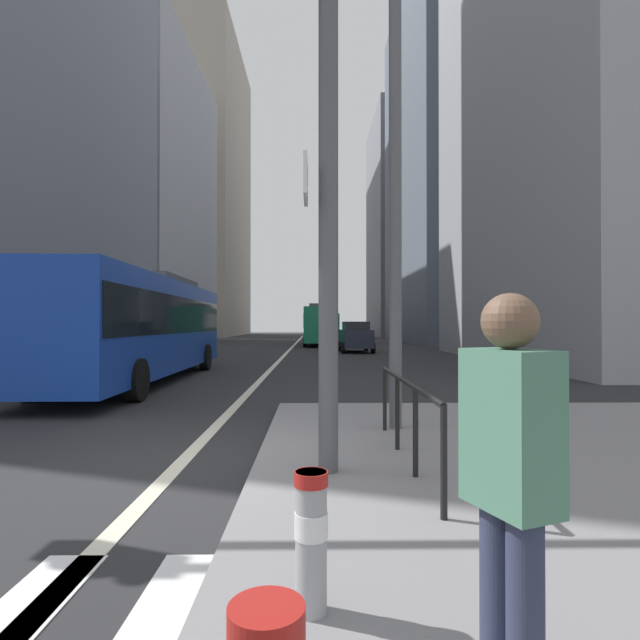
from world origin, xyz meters
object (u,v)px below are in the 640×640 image
object	(u,v)px
bollard_left	(311,533)
pedestrian_waiting	(510,479)
city_bus_red_receding	(320,323)
street_lamp_post	(395,104)
traffic_signal_gantry	(124,113)
city_bus_blue_oncoming	(141,322)
car_oncoming_mid	(182,337)
city_bus_red_distant	(328,324)
car_receding_near	(355,337)

from	to	relation	value
bollard_left	pedestrian_waiting	xyz separation A→B (m)	(0.84, -0.75, 0.54)
city_bus_red_receding	street_lamp_post	world-z (taller)	street_lamp_post
traffic_signal_gantry	pedestrian_waiting	size ratio (longest dim) A/B	3.80
city_bus_blue_oncoming	car_oncoming_mid	distance (m)	16.52
city_bus_red_distant	traffic_signal_gantry	distance (m)	60.27
car_receding_near	car_oncoming_mid	bearing A→B (deg)	-179.99
city_bus_blue_oncoming	traffic_signal_gantry	distance (m)	10.58
car_oncoming_mid	pedestrian_waiting	distance (m)	30.85
city_bus_blue_oncoming	pedestrian_waiting	xyz separation A→B (m)	(6.17, -13.22, -0.70)
bollard_left	city_bus_blue_oncoming	bearing A→B (deg)	113.15
city_bus_red_receding	car_oncoming_mid	world-z (taller)	city_bus_red_receding
car_oncoming_mid	car_receding_near	size ratio (longest dim) A/B	0.95
car_receding_near	traffic_signal_gantry	distance (m)	26.63
car_receding_near	street_lamp_post	xyz separation A→B (m)	(-1.34, -23.72, 4.29)
bollard_left	city_bus_red_receding	bearing A→B (deg)	89.20
car_receding_near	traffic_signal_gantry	bearing A→B (deg)	-100.32
car_receding_near	pedestrian_waiting	distance (m)	29.49
car_oncoming_mid	street_lamp_post	size ratio (longest dim) A/B	0.55
city_bus_red_distant	pedestrian_waiting	size ratio (longest dim) A/B	6.65
city_bus_red_receding	bollard_left	bearing A→B (deg)	-90.80
car_receding_near	pedestrian_waiting	xyz separation A→B (m)	(-1.80, -29.44, 0.15)
car_receding_near	pedestrian_waiting	size ratio (longest dim) A/B	2.60
city_bus_red_receding	bollard_left	world-z (taller)	city_bus_red_receding
pedestrian_waiting	car_receding_near	bearing A→B (deg)	86.50
traffic_signal_gantry	bollard_left	world-z (taller)	traffic_signal_gantry
car_receding_near	bollard_left	size ratio (longest dim) A/B	5.76
city_bus_red_distant	pedestrian_waiting	bearing A→B (deg)	-90.88
city_bus_red_receding	traffic_signal_gantry	size ratio (longest dim) A/B	1.73
street_lamp_post	bollard_left	xyz separation A→B (m)	(-1.30, -4.96, -4.69)
street_lamp_post	city_bus_red_distant	bearing A→B (deg)	89.48
car_receding_near	bollard_left	distance (m)	28.81
city_bus_red_receding	city_bus_blue_oncoming	bearing A→B (deg)	-102.39
city_bus_red_receding	city_bus_red_distant	size ratio (longest dim) A/B	0.99
pedestrian_waiting	city_bus_red_distant	bearing A→B (deg)	89.12
traffic_signal_gantry	bollard_left	distance (m)	4.90
city_bus_blue_oncoming	street_lamp_post	world-z (taller)	street_lamp_post
city_bus_red_distant	car_oncoming_mid	bearing A→B (deg)	-106.68
car_oncoming_mid	pedestrian_waiting	size ratio (longest dim) A/B	2.46
city_bus_blue_oncoming	street_lamp_post	xyz separation A→B (m)	(6.63, -7.51, 3.45)
city_bus_red_distant	bollard_left	bearing A→B (deg)	-91.66
pedestrian_waiting	street_lamp_post	bearing A→B (deg)	85.40
car_oncoming_mid	traffic_signal_gantry	xyz separation A→B (m)	(6.30, -26.01, 3.15)
street_lamp_post	pedestrian_waiting	distance (m)	7.07
city_bus_red_distant	street_lamp_post	bearing A→B (deg)	-90.52
city_bus_red_receding	bollard_left	xyz separation A→B (m)	(-0.55, -39.23, -1.24)
city_bus_red_distant	pedestrian_waiting	world-z (taller)	city_bus_red_distant
street_lamp_post	car_receding_near	bearing A→B (deg)	86.76
city_bus_red_receding	car_receding_near	world-z (taller)	city_bus_red_receding
city_bus_red_distant	street_lamp_post	xyz separation A→B (m)	(-0.52, -57.81, 3.45)
traffic_signal_gantry	car_receding_near	bearing A→B (deg)	79.68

